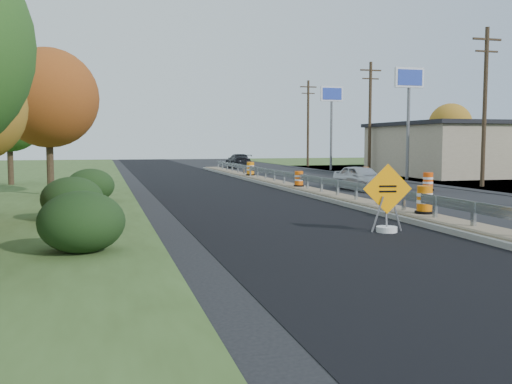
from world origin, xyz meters
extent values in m
plane|color=black|center=(0.00, 0.00, 0.00)|extent=(140.00, 140.00, 0.00)
cube|color=black|center=(-4.40, 10.00, 0.01)|extent=(7.20, 120.00, 0.01)
cube|color=gray|center=(0.00, 8.00, 0.09)|extent=(1.60, 55.00, 0.18)
cube|color=brown|center=(0.00, 8.00, 0.20)|extent=(1.25, 55.00, 0.05)
cube|color=silver|center=(0.00, -6.00, 0.58)|extent=(0.10, 0.15, 0.70)
cube|color=silver|center=(0.00, -4.00, 0.58)|extent=(0.10, 0.15, 0.70)
cube|color=silver|center=(0.00, -2.00, 0.58)|extent=(0.10, 0.15, 0.70)
cube|color=silver|center=(0.00, 0.00, 0.58)|extent=(0.10, 0.15, 0.70)
cube|color=silver|center=(0.00, 2.00, 0.58)|extent=(0.10, 0.15, 0.70)
cube|color=silver|center=(0.00, 4.00, 0.58)|extent=(0.10, 0.15, 0.70)
cube|color=silver|center=(0.00, 6.00, 0.58)|extent=(0.10, 0.15, 0.70)
cube|color=silver|center=(0.00, 8.00, 0.58)|extent=(0.10, 0.15, 0.70)
cube|color=silver|center=(0.00, 10.00, 0.58)|extent=(0.10, 0.15, 0.70)
cube|color=silver|center=(0.00, 12.00, 0.58)|extent=(0.10, 0.15, 0.70)
cube|color=silver|center=(0.00, 14.00, 0.58)|extent=(0.10, 0.15, 0.70)
cube|color=silver|center=(0.00, 16.00, 0.58)|extent=(0.10, 0.15, 0.70)
cube|color=silver|center=(0.00, 18.00, 0.58)|extent=(0.10, 0.15, 0.70)
cube|color=silver|center=(0.00, 20.00, 0.58)|extent=(0.10, 0.15, 0.70)
cube|color=silver|center=(0.00, 22.00, 0.58)|extent=(0.10, 0.15, 0.70)
cube|color=silver|center=(0.00, 24.00, 0.58)|extent=(0.10, 0.15, 0.70)
cube|color=silver|center=(0.00, 26.00, 0.58)|extent=(0.10, 0.15, 0.70)
cube|color=silver|center=(0.00, 28.00, 0.58)|extent=(0.10, 0.15, 0.70)
cube|color=silver|center=(0.00, 30.00, 0.58)|extent=(0.10, 0.15, 0.70)
cube|color=silver|center=(0.00, 32.00, 0.58)|extent=(0.10, 0.15, 0.70)
cube|color=silver|center=(0.00, 9.00, 0.78)|extent=(0.04, 46.00, 0.34)
cube|color=silver|center=(0.00, 9.00, 0.70)|extent=(0.06, 46.00, 0.03)
cube|color=silver|center=(0.00, 9.00, 0.86)|extent=(0.06, 46.00, 0.03)
cube|color=tan|center=(21.00, 20.00, 2.00)|extent=(18.00, 12.00, 4.00)
cube|color=black|center=(21.00, 20.00, 4.12)|extent=(18.50, 12.50, 0.30)
cube|color=black|center=(12.05, 20.00, 1.60)|extent=(0.08, 7.20, 2.20)
cylinder|color=slate|center=(10.50, 16.00, 3.40)|extent=(0.22, 0.22, 6.80)
cube|color=white|center=(10.50, 16.00, 7.20)|extent=(2.20, 0.25, 1.40)
cube|color=#263FB2|center=(10.50, 16.00, 7.20)|extent=(1.90, 0.30, 1.10)
cylinder|color=slate|center=(10.50, 30.00, 3.40)|extent=(0.22, 0.22, 6.80)
cube|color=white|center=(10.50, 30.00, 7.20)|extent=(2.20, 0.25, 1.40)
cube|color=#263FB2|center=(10.50, 30.00, 7.20)|extent=(1.90, 0.30, 1.10)
cylinder|color=#473523|center=(11.50, 9.00, 4.70)|extent=(0.26, 0.26, 9.40)
cube|color=#473523|center=(11.50, 9.00, 8.70)|extent=(1.90, 0.12, 0.12)
cube|color=#473523|center=(11.50, 9.00, 8.00)|extent=(1.50, 0.10, 0.10)
cylinder|color=#473523|center=(11.50, 24.00, 4.70)|extent=(0.26, 0.26, 9.40)
cube|color=#473523|center=(11.50, 24.00, 8.70)|extent=(1.90, 0.12, 0.12)
cube|color=#473523|center=(11.50, 24.00, 8.00)|extent=(1.50, 0.10, 0.10)
cylinder|color=#473523|center=(11.50, 39.00, 4.70)|extent=(0.26, 0.26, 9.40)
cube|color=#473523|center=(11.50, 39.00, 8.70)|extent=(1.90, 0.12, 0.12)
cube|color=#473523|center=(11.50, 39.00, 8.00)|extent=(1.50, 0.10, 0.10)
ellipsoid|color=black|center=(-11.00, -6.00, 0.76)|extent=(2.09, 2.09, 1.52)
ellipsoid|color=black|center=(-11.50, 0.00, 0.76)|extent=(2.09, 2.09, 1.52)
ellipsoid|color=black|center=(-11.00, 6.00, 0.76)|extent=(2.09, 2.09, 1.52)
cylinder|color=#473523|center=(-13.00, 10.00, 1.65)|extent=(0.36, 0.36, 3.30)
sphere|color=#9D501B|center=(-13.00, 10.00, 4.88)|extent=(4.95, 4.95, 4.95)
cylinder|color=#473523|center=(-16.00, 18.00, 1.43)|extent=(0.36, 0.36, 2.86)
sphere|color=#24541C|center=(-16.00, 18.00, 4.23)|extent=(4.29, 4.29, 4.29)
cylinder|color=#473523|center=(26.00, 34.00, 1.54)|extent=(0.36, 0.36, 3.08)
sphere|color=#9D6921|center=(26.00, 34.00, 4.55)|extent=(4.62, 4.62, 4.62)
cylinder|color=white|center=(-2.35, -5.14, 0.09)|extent=(0.62, 0.62, 0.18)
cube|color=slate|center=(-2.66, -5.14, 0.55)|extent=(0.37, 0.10, 1.07)
cube|color=slate|center=(-2.04, -5.14, 0.55)|extent=(0.37, 0.10, 1.07)
cube|color=slate|center=(-2.35, -5.08, 0.55)|extent=(0.08, 0.28, 1.09)
cube|color=#FF9705|center=(-2.35, -5.14, 1.30)|extent=(1.47, 0.25, 1.48)
cube|color=black|center=(-2.35, -5.16, 1.38)|extent=(0.53, 0.09, 0.06)
cube|color=black|center=(-2.35, -5.16, 1.23)|extent=(0.53, 0.09, 0.06)
cylinder|color=black|center=(0.21, -3.02, 0.27)|extent=(0.65, 0.65, 0.09)
cylinder|color=orange|center=(0.21, -3.02, 0.73)|extent=(0.52, 0.52, 0.91)
cylinder|color=white|center=(0.21, -3.02, 0.88)|extent=(0.54, 0.54, 0.12)
cylinder|color=white|center=(0.21, -3.02, 0.64)|extent=(0.54, 0.54, 0.12)
cylinder|color=black|center=(0.05, 9.51, 0.27)|extent=(0.58, 0.58, 0.08)
cylinder|color=#EB5B09|center=(0.05, 9.51, 0.67)|extent=(0.46, 0.46, 0.81)
cylinder|color=white|center=(0.05, 9.51, 0.81)|extent=(0.48, 0.48, 0.11)
cylinder|color=white|center=(0.05, 9.51, 0.60)|extent=(0.48, 0.48, 0.11)
cylinder|color=black|center=(0.12, 20.46, 0.27)|extent=(0.67, 0.67, 0.09)
cylinder|color=orange|center=(0.12, 20.46, 0.75)|extent=(0.54, 0.54, 0.94)
cylinder|color=white|center=(0.12, 20.46, 0.90)|extent=(0.55, 0.55, 0.12)
cylinder|color=white|center=(0.12, 20.46, 0.66)|extent=(0.55, 0.55, 0.12)
cylinder|color=black|center=(7.00, 7.67, 0.05)|extent=(0.68, 0.68, 0.09)
cylinder|color=#FC4D0A|center=(7.00, 7.67, 0.52)|extent=(0.55, 0.55, 0.95)
cylinder|color=white|center=(7.00, 7.67, 0.68)|extent=(0.56, 0.56, 0.13)
cylinder|color=white|center=(7.00, 7.67, 0.43)|extent=(0.56, 0.56, 0.13)
cylinder|color=black|center=(7.50, 16.54, 0.04)|extent=(0.63, 0.63, 0.08)
cylinder|color=#DE5D09|center=(7.50, 16.54, 0.49)|extent=(0.51, 0.51, 0.89)
cylinder|color=white|center=(7.50, 16.54, 0.63)|extent=(0.52, 0.52, 0.12)
cylinder|color=white|center=(7.50, 16.54, 0.40)|extent=(0.52, 0.52, 0.12)
imported|color=#B6B7BB|center=(3.43, 8.69, 0.70)|extent=(2.15, 4.29, 1.40)
imported|color=black|center=(3.38, 37.97, 0.73)|extent=(2.19, 5.07, 1.45)
camera|label=1|loc=(-10.49, -20.32, 2.68)|focal=40.00mm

